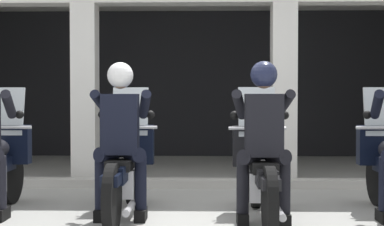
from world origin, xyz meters
TOP-DOWN VIEW (x-y plane):
  - ground_plane at (0.00, 3.00)m, footprint 80.00×80.00m
  - station_building at (-0.17, 4.56)m, footprint 9.71×4.21m
  - kerb_strip at (-0.17, 1.95)m, footprint 9.21×0.24m
  - motorcycle_center_left at (-0.70, 0.20)m, footprint 0.62×2.04m
  - police_officer_center_left at (-0.70, -0.08)m, footprint 0.63×0.61m
  - motorcycle_center_right at (0.70, 0.04)m, footprint 0.62×2.04m
  - police_officer_center_right at (0.70, -0.24)m, footprint 0.63×0.61m

SIDE VIEW (x-z plane):
  - ground_plane at x=0.00m, z-range 0.00..0.00m
  - kerb_strip at x=-0.17m, z-range 0.00..0.12m
  - motorcycle_center_left at x=-0.70m, z-range -0.17..1.17m
  - motorcycle_center_right at x=0.70m, z-range -0.17..1.17m
  - police_officer_center_left at x=-0.70m, z-range 0.15..1.73m
  - police_officer_center_right at x=0.70m, z-range 0.15..1.73m
  - station_building at x=-0.17m, z-range 0.42..3.59m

